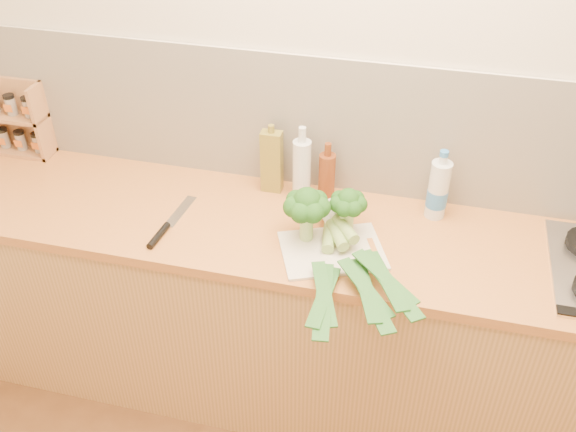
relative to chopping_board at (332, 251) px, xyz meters
name	(u,v)px	position (x,y,z in m)	size (l,w,h in m)	color
room_shell	(356,129)	(0.00, 0.40, 0.26)	(3.50, 3.50, 3.50)	beige
counter	(333,320)	(0.00, 0.11, -0.45)	(3.20, 0.62, 0.90)	tan
chopping_board	(332,251)	(0.00, 0.00, 0.00)	(0.35, 0.26, 0.01)	beige
broccoli_left	(307,206)	(-0.10, 0.04, 0.15)	(0.16, 0.17, 0.21)	#A3CB76
broccoli_right	(348,204)	(0.03, 0.10, 0.13)	(0.13, 0.13, 0.19)	#A3CB76
leek_front	(328,248)	(-0.01, -0.02, 0.03)	(0.16, 0.70, 0.04)	white
leek_mid	(345,249)	(0.05, -0.04, 0.05)	(0.35, 0.60, 0.04)	white
leek_back	(356,243)	(0.08, -0.01, 0.06)	(0.42, 0.54, 0.04)	white
chefs_knife	(164,229)	(-0.61, -0.03, 0.00)	(0.06, 0.34, 0.02)	silver
spice_rack	(18,121)	(-1.42, 0.35, 0.14)	(0.27, 0.11, 0.33)	#C07D52
oil_tin	(272,161)	(-0.30, 0.32, 0.13)	(0.08, 0.05, 0.29)	olive
glass_bottle	(302,169)	(-0.18, 0.30, 0.12)	(0.07, 0.07, 0.31)	silver
amber_bottle	(327,175)	(-0.09, 0.33, 0.09)	(0.06, 0.06, 0.24)	#652E13
water_bottle	(438,191)	(0.33, 0.30, 0.10)	(0.08, 0.08, 0.26)	silver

